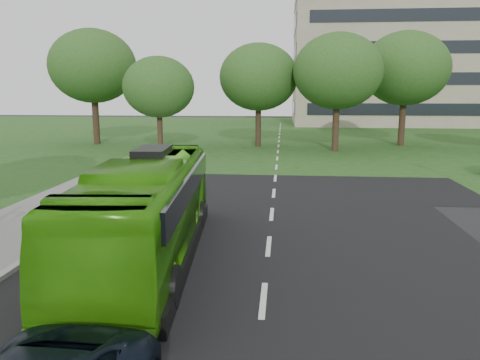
{
  "coord_description": "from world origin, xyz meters",
  "views": [
    {
      "loc": [
        0.41,
        -12.56,
        5.0
      ],
      "look_at": [
        -1.22,
        5.06,
        1.6
      ],
      "focal_mm": 35.0,
      "sensor_mm": 36.0,
      "label": 1
    }
  ],
  "objects": [
    {
      "name": "tree_park_b",
      "position": [
        -1.83,
        29.49,
        6.13
      ],
      "size": [
        6.93,
        6.93,
        9.09
      ],
      "color": "black",
      "rests_on": "ground"
    },
    {
      "name": "tree_park_f",
      "position": [
        -17.1,
        30.05,
        7.17
      ],
      "size": [
        7.9,
        7.9,
        10.54
      ],
      "color": "black",
      "rests_on": "ground"
    },
    {
      "name": "ground",
      "position": [
        0.0,
        0.0,
        0.0
      ],
      "size": [
        160.0,
        160.0,
        0.0
      ],
      "primitive_type": "plane",
      "color": "black",
      "rests_on": "ground"
    },
    {
      "name": "tree_park_d",
      "position": [
        11.19,
        31.43,
        6.91
      ],
      "size": [
        7.71,
        7.71,
        10.2
      ],
      "color": "black",
      "rests_on": "ground"
    },
    {
      "name": "tree_park_a",
      "position": [
        -9.76,
        25.43,
        5.25
      ],
      "size": [
        5.83,
        5.83,
        7.74
      ],
      "color": "black",
      "rests_on": "ground"
    },
    {
      "name": "office_building",
      "position": [
        21.96,
        61.96,
        12.5
      ],
      "size": [
        40.1,
        20.1,
        25.0
      ],
      "color": "gray",
      "rests_on": "ground"
    },
    {
      "name": "bus",
      "position": [
        -3.6,
        0.64,
        1.51
      ],
      "size": [
        3.34,
        10.98,
        3.01
      ],
      "primitive_type": "imported",
      "rotation": [
        0.0,
        0.0,
        0.08
      ],
      "color": "#3B990F",
      "rests_on": "ground"
    },
    {
      "name": "street_surfaces",
      "position": [
        -0.38,
        22.75,
        0.03
      ],
      "size": [
        120.0,
        120.0,
        0.15
      ],
      "color": "black",
      "rests_on": "ground"
    },
    {
      "name": "tree_park_c",
      "position": [
        4.74,
        26.86,
        6.52
      ],
      "size": [
        7.23,
        7.23,
        9.61
      ],
      "color": "black",
      "rests_on": "ground"
    }
  ]
}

